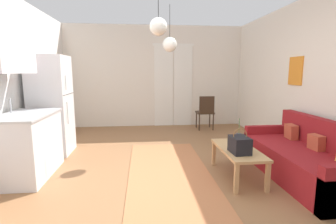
# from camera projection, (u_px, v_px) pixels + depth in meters

# --- Properties ---
(ground_plane) EXTENTS (5.28, 7.80, 0.10)m
(ground_plane) POSITION_uv_depth(u_px,v_px,m) (169.00, 185.00, 3.38)
(ground_plane) COLOR #8E603D
(wall_back) EXTENTS (4.88, 0.13, 2.68)m
(wall_back) POSITION_uv_depth(u_px,v_px,m) (156.00, 77.00, 6.75)
(wall_back) COLOR silver
(wall_back) RESTS_ON ground_plane
(area_rug) EXTENTS (1.17, 3.01, 0.01)m
(area_rug) POSITION_uv_depth(u_px,v_px,m) (170.00, 175.00, 3.59)
(area_rug) COLOR #B26B42
(area_rug) RESTS_ON ground_plane
(couch) EXTENTS (0.83, 1.95, 0.82)m
(couch) POSITION_uv_depth(u_px,v_px,m) (307.00, 160.00, 3.46)
(couch) COLOR maroon
(couch) RESTS_ON ground_plane
(coffee_table) EXTENTS (0.47, 1.05, 0.42)m
(coffee_table) POSITION_uv_depth(u_px,v_px,m) (238.00, 152.00, 3.48)
(coffee_table) COLOR tan
(coffee_table) RESTS_ON ground_plane
(bamboo_vase) EXTENTS (0.08, 0.08, 0.40)m
(bamboo_vase) POSITION_uv_depth(u_px,v_px,m) (239.00, 139.00, 3.58)
(bamboo_vase) COLOR #2D2D33
(bamboo_vase) RESTS_ON coffee_table
(handbag) EXTENTS (0.23, 0.30, 0.33)m
(handbag) POSITION_uv_depth(u_px,v_px,m) (240.00, 145.00, 3.26)
(handbag) COLOR black
(handbag) RESTS_ON coffee_table
(refrigerator) EXTENTS (0.64, 0.66, 1.75)m
(refrigerator) POSITION_uv_depth(u_px,v_px,m) (51.00, 105.00, 4.45)
(refrigerator) COLOR white
(refrigerator) RESTS_ON ground_plane
(kitchen_counter) EXTENTS (0.64, 1.11, 2.04)m
(kitchen_counter) POSITION_uv_depth(u_px,v_px,m) (23.00, 123.00, 3.45)
(kitchen_counter) COLOR silver
(kitchen_counter) RESTS_ON ground_plane
(accent_chair) EXTENTS (0.42, 0.40, 0.87)m
(accent_chair) POSITION_uv_depth(u_px,v_px,m) (206.00, 111.00, 6.36)
(accent_chair) COLOR #382619
(accent_chair) RESTS_ON ground_plane
(pendant_lamp_near) EXTENTS (0.21, 0.21, 0.78)m
(pendant_lamp_near) POSITION_uv_depth(u_px,v_px,m) (158.00, 27.00, 2.99)
(pendant_lamp_near) COLOR black
(pendant_lamp_far) EXTENTS (0.27, 0.27, 0.84)m
(pendant_lamp_far) POSITION_uv_depth(u_px,v_px,m) (170.00, 44.00, 4.64)
(pendant_lamp_far) COLOR black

